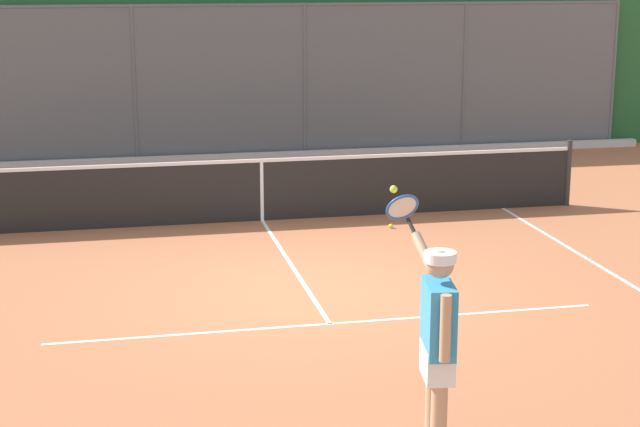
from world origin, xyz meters
name	(u,v)px	position (x,y,z in m)	size (l,w,h in m)	color
ground_plane	(309,291)	(0.00, 0.00, 0.00)	(60.00, 60.00, 0.00)	#A8603D
court_line_markings	(336,334)	(0.00, 1.50, 0.00)	(7.89, 8.75, 0.01)	white
fence_backdrop	(217,76)	(0.00, -9.41, 1.62)	(19.85, 1.37, 3.26)	#565B60
tennis_net	(262,189)	(0.00, -3.62, 0.49)	(10.14, 0.09, 1.07)	#2D2D2D
tennis_player	(437,337)	(-0.15, 4.36, 1.00)	(0.35, 1.43, 1.99)	silver
tennis_ball_near_baseline	(391,226)	(-1.80, -2.75, 0.03)	(0.07, 0.07, 0.07)	#CCDB33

